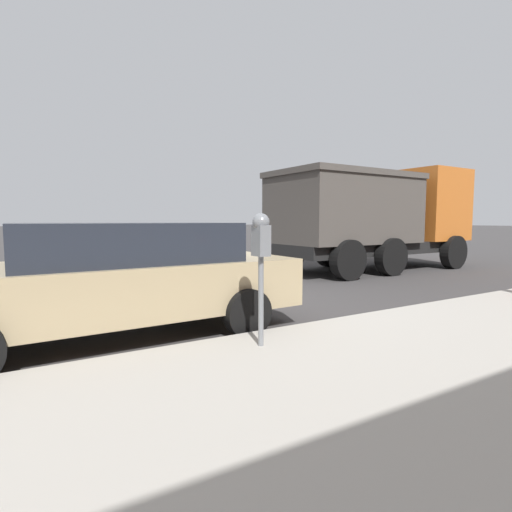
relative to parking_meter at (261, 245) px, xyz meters
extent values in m
plane|color=#3D3A3A|center=(2.73, -0.53, -1.25)|extent=(220.00, 220.00, 0.00)
cube|color=#ADA89E|center=(-2.21, -0.53, -1.19)|extent=(5.47, 56.00, 0.13)
cylinder|color=gray|center=(0.00, 0.00, -0.62)|extent=(0.06, 0.06, 1.01)
cube|color=gray|center=(0.00, 0.00, 0.05)|extent=(0.20, 0.14, 0.34)
sphere|color=gray|center=(0.00, 0.00, 0.26)|extent=(0.19, 0.19, 0.19)
cube|color=#B21919|center=(0.11, 0.00, 0.01)|extent=(0.01, 0.11, 0.12)
cube|color=black|center=(0.11, 0.00, 0.13)|extent=(0.01, 0.10, 0.08)
cube|color=tan|center=(1.61, 1.27, -0.60)|extent=(1.89, 4.86, 0.66)
cube|color=#232833|center=(1.61, 1.07, -0.01)|extent=(1.63, 2.73, 0.51)
cylinder|color=black|center=(0.74, -0.25, -0.93)|extent=(0.23, 0.64, 0.64)
cylinder|color=black|center=(2.54, -0.21, -0.93)|extent=(0.23, 0.64, 0.64)
cube|color=black|center=(5.02, -7.15, -0.56)|extent=(2.28, 6.63, 0.35)
cube|color=#C66623|center=(5.08, -9.45, 0.76)|extent=(2.54, 2.04, 2.29)
cube|color=#4C4742|center=(4.99, -5.90, 0.54)|extent=(2.59, 4.14, 1.85)
cube|color=#4C4742|center=(4.99, -5.90, 1.55)|extent=(2.70, 4.24, 0.16)
cylinder|color=black|center=(6.33, -9.42, -0.73)|extent=(0.33, 1.05, 1.04)
cylinder|color=black|center=(3.84, -9.48, -0.73)|extent=(0.33, 1.05, 1.04)
cylinder|color=black|center=(6.25, -6.46, -0.73)|extent=(0.33, 1.05, 1.04)
cylinder|color=black|center=(3.76, -6.53, -0.73)|extent=(0.33, 1.05, 1.04)
cylinder|color=black|center=(6.21, -4.82, -0.73)|extent=(0.33, 1.05, 1.04)
cylinder|color=black|center=(3.72, -4.88, -0.73)|extent=(0.33, 1.05, 1.04)
camera|label=1|loc=(-3.72, 2.28, 0.28)|focal=28.00mm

